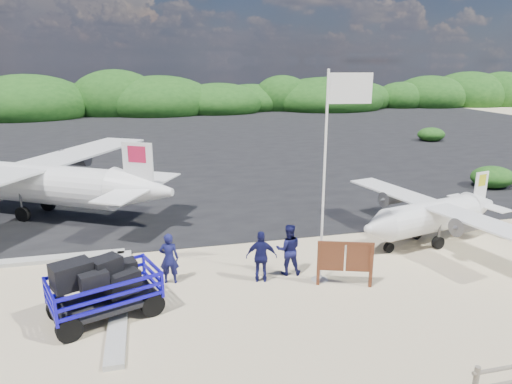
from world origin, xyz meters
TOP-DOWN VIEW (x-y plane):
  - ground at (0.00, 0.00)m, footprint 160.00×160.00m
  - asphalt_apron at (0.00, 30.00)m, footprint 90.00×50.00m
  - vegetation_band at (0.00, 55.00)m, footprint 124.00×8.00m
  - baggage_cart at (-4.82, 0.52)m, footprint 3.63×2.82m
  - flagpole at (1.99, 1.31)m, footprint 1.44×0.75m
  - signboard at (2.59, 0.71)m, footprint 1.87×0.78m
  - crew_a at (-2.93, 2.27)m, footprint 0.70×0.53m
  - crew_b at (1.08, 2.00)m, footprint 1.00×0.85m
  - crew_c at (0.05, 1.67)m, footprint 1.10×0.66m
  - aircraft_large at (15.55, 21.69)m, footprint 22.03×22.03m
  - aircraft_small at (-10.73, 33.82)m, footprint 8.48×8.48m

SIDE VIEW (x-z plane):
  - ground at x=0.00m, z-range 0.00..0.00m
  - asphalt_apron at x=0.00m, z-range -0.02..0.02m
  - vegetation_band at x=0.00m, z-range -2.20..2.20m
  - baggage_cart at x=-4.82m, z-range -0.80..0.80m
  - flagpole at x=1.99m, z-range -3.44..3.44m
  - signboard at x=2.59m, z-range -0.79..0.79m
  - aircraft_large at x=15.55m, z-range -2.42..2.42m
  - aircraft_small at x=-10.73m, z-range -1.27..1.27m
  - crew_a at x=-2.93m, z-range 0.00..1.74m
  - crew_c at x=0.05m, z-range 0.00..1.76m
  - crew_b at x=1.08m, z-range 0.00..1.80m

